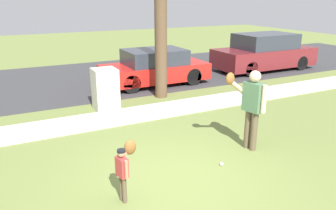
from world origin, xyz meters
The scene contains 10 objects.
ground_plane centered at (0.00, 3.50, 0.00)m, with size 48.00×48.00×0.00m, color olive.
sidewalk_strip centered at (0.00, 3.60, 0.03)m, with size 36.00×1.20×0.06m, color beige.
road_surface centered at (0.00, 8.60, 0.01)m, with size 36.00×6.80×0.02m, color #38383A.
person_adult centered at (2.04, 0.43, 1.09)m, with size 0.80×0.62×1.77m.
person_child centered at (-1.03, -0.17, 0.65)m, with size 0.42×0.44×0.99m.
baseball centered at (1.07, 0.04, 0.04)m, with size 0.07×0.07×0.07m, color white.
utility_cabinet centered at (0.03, 4.49, 0.62)m, with size 0.68×0.70×1.24m, color beige.
street_tree_near centered at (2.07, 4.93, 3.12)m, with size 1.85×1.89×5.90m.
parked_hatchback_red centered at (2.56, 6.53, 0.66)m, with size 4.00×1.75×1.33m.
parked_suv_maroon centered at (8.12, 6.72, 0.79)m, with size 4.70×1.90×1.63m.
Camera 1 is at (-2.58, -4.82, 3.24)m, focal length 35.67 mm.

